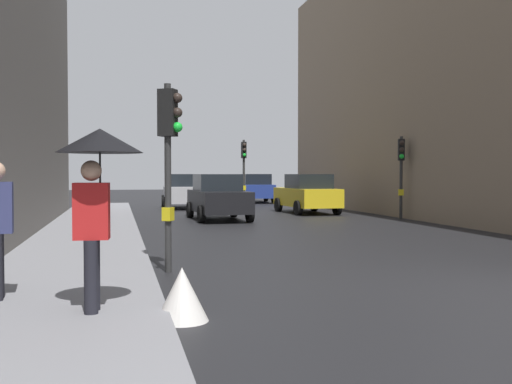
# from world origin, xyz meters

# --- Properties ---
(ground_plane) EXTENTS (120.00, 120.00, 0.00)m
(ground_plane) POSITION_xyz_m (0.00, 0.00, 0.00)
(ground_plane) COLOR black
(sidewalk_kerb) EXTENTS (2.76, 40.00, 0.16)m
(sidewalk_kerb) POSITION_xyz_m (-6.63, 6.00, 0.08)
(sidewalk_kerb) COLOR gray
(sidewalk_kerb) RESTS_ON ground
(traffic_light_near_right) EXTENTS (0.45, 0.36, 3.38)m
(traffic_light_near_right) POSITION_xyz_m (-4.93, 2.74, 2.34)
(traffic_light_near_right) COLOR #2D2D2D
(traffic_light_near_right) RESTS_ON ground
(traffic_light_mid_street) EXTENTS (0.33, 0.45, 3.23)m
(traffic_light_mid_street) POSITION_xyz_m (4.94, 13.35, 2.23)
(traffic_light_mid_street) COLOR #2D2D2D
(traffic_light_mid_street) RESTS_ON ground
(traffic_light_far_median) EXTENTS (0.25, 0.43, 3.52)m
(traffic_light_far_median) POSITION_xyz_m (0.51, 22.08, 2.43)
(traffic_light_far_median) COLOR #2D2D2D
(traffic_light_far_median) RESTS_ON ground
(car_blue_van) EXTENTS (2.24, 4.31, 1.76)m
(car_blue_van) POSITION_xyz_m (2.50, 28.00, 0.88)
(car_blue_van) COLOR navy
(car_blue_van) RESTS_ON ground
(car_silver_hatchback) EXTENTS (2.19, 4.29, 1.76)m
(car_silver_hatchback) POSITION_xyz_m (-2.61, 22.81, 0.88)
(car_silver_hatchback) COLOR #BCBCC1
(car_silver_hatchback) RESTS_ON ground
(car_dark_suv) EXTENTS (2.13, 4.26, 1.76)m
(car_dark_suv) POSITION_xyz_m (-2.06, 14.70, 0.88)
(car_dark_suv) COLOR black
(car_dark_suv) RESTS_ON ground
(car_yellow_taxi) EXTENTS (2.19, 4.29, 1.76)m
(car_yellow_taxi) POSITION_xyz_m (2.48, 17.62, 0.88)
(car_yellow_taxi) COLOR yellow
(car_yellow_taxi) RESTS_ON ground
(pedestrian_with_umbrella) EXTENTS (1.00, 1.00, 2.14)m
(pedestrian_with_umbrella) POSITION_xyz_m (-6.06, -0.87, 1.84)
(pedestrian_with_umbrella) COLOR black
(pedestrian_with_umbrella) RESTS_ON sidewalk_kerb
(warning_sign_triangle) EXTENTS (0.64, 0.64, 0.65)m
(warning_sign_triangle) POSITION_xyz_m (-5.08, -0.90, 0.33)
(warning_sign_triangle) COLOR silver
(warning_sign_triangle) RESTS_ON ground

